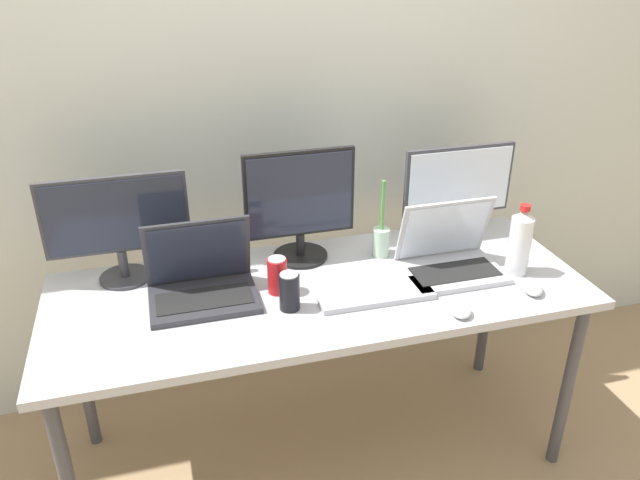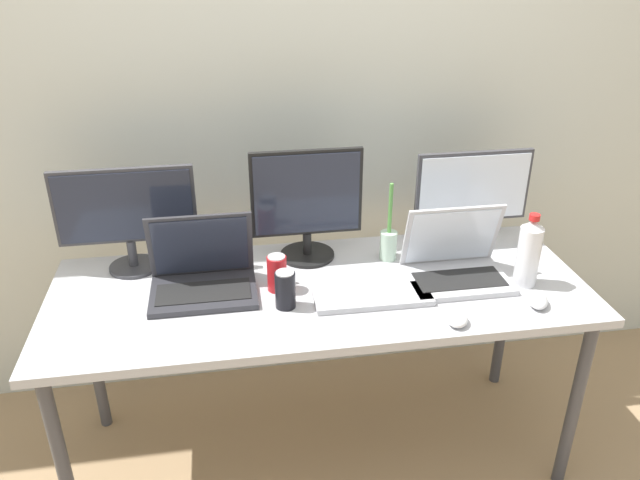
{
  "view_description": "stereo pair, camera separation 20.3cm",
  "coord_description": "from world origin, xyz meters",
  "px_view_note": "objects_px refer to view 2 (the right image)",
  "views": [
    {
      "loc": [
        -0.49,
        -1.75,
        1.83
      ],
      "look_at": [
        0.0,
        0.0,
        0.92
      ],
      "focal_mm": 35.0,
      "sensor_mm": 36.0,
      "label": 1
    },
    {
      "loc": [
        -0.29,
        -1.79,
        1.83
      ],
      "look_at": [
        0.0,
        0.0,
        0.92
      ],
      "focal_mm": 35.0,
      "sensor_mm": 36.0,
      "label": 2
    }
  ],
  "objects_px": {
    "laptop_silver": "(203,274)",
    "mouse_by_keyboard": "(537,300)",
    "monitor_center": "(307,203)",
    "laptop_secondary": "(455,262)",
    "soda_can_near_keyboard": "(285,290)",
    "keyboard_main": "(373,298)",
    "mouse_by_laptop": "(457,319)",
    "bamboo_vase": "(388,243)",
    "water_bottle": "(529,253)",
    "work_desk": "(320,303)",
    "monitor_left": "(126,213)",
    "soda_can_by_laptop": "(277,273)",
    "monitor_right": "(472,194)"
  },
  "relations": [
    {
      "from": "keyboard_main",
      "to": "mouse_by_laptop",
      "type": "bearing_deg",
      "value": -36.55
    },
    {
      "from": "monitor_right",
      "to": "keyboard_main",
      "type": "distance_m",
      "value": 0.61
    },
    {
      "from": "water_bottle",
      "to": "laptop_silver",
      "type": "bearing_deg",
      "value": 172.83
    },
    {
      "from": "monitor_center",
      "to": "water_bottle",
      "type": "distance_m",
      "value": 0.78
    },
    {
      "from": "laptop_silver",
      "to": "water_bottle",
      "type": "bearing_deg",
      "value": -7.17
    },
    {
      "from": "water_bottle",
      "to": "bamboo_vase",
      "type": "height_order",
      "value": "bamboo_vase"
    },
    {
      "from": "mouse_by_laptop",
      "to": "monitor_center",
      "type": "bearing_deg",
      "value": 145.73
    },
    {
      "from": "water_bottle",
      "to": "bamboo_vase",
      "type": "xyz_separation_m",
      "value": [
        -0.41,
        0.25,
        -0.05
      ]
    },
    {
      "from": "mouse_by_keyboard",
      "to": "mouse_by_laptop",
      "type": "height_order",
      "value": "mouse_by_keyboard"
    },
    {
      "from": "monitor_left",
      "to": "bamboo_vase",
      "type": "height_order",
      "value": "monitor_left"
    },
    {
      "from": "work_desk",
      "to": "water_bottle",
      "type": "bearing_deg",
      "value": -7.11
    },
    {
      "from": "monitor_right",
      "to": "monitor_left",
      "type": "bearing_deg",
      "value": -179.81
    },
    {
      "from": "monitor_left",
      "to": "laptop_silver",
      "type": "relative_size",
      "value": 1.37
    },
    {
      "from": "work_desk",
      "to": "laptop_secondary",
      "type": "bearing_deg",
      "value": -0.97
    },
    {
      "from": "keyboard_main",
      "to": "monitor_left",
      "type": "bearing_deg",
      "value": 157.11
    },
    {
      "from": "soda_can_near_keyboard",
      "to": "bamboo_vase",
      "type": "height_order",
      "value": "bamboo_vase"
    },
    {
      "from": "monitor_center",
      "to": "laptop_silver",
      "type": "distance_m",
      "value": 0.45
    },
    {
      "from": "monitor_center",
      "to": "laptop_secondary",
      "type": "relative_size",
      "value": 1.21
    },
    {
      "from": "laptop_silver",
      "to": "mouse_by_keyboard",
      "type": "xyz_separation_m",
      "value": [
        1.06,
        -0.27,
        -0.04
      ]
    },
    {
      "from": "mouse_by_keyboard",
      "to": "soda_can_near_keyboard",
      "type": "height_order",
      "value": "soda_can_near_keyboard"
    },
    {
      "from": "keyboard_main",
      "to": "water_bottle",
      "type": "height_order",
      "value": "water_bottle"
    },
    {
      "from": "monitor_center",
      "to": "laptop_silver",
      "type": "bearing_deg",
      "value": -154.73
    },
    {
      "from": "monitor_right",
      "to": "laptop_secondary",
      "type": "bearing_deg",
      "value": -119.97
    },
    {
      "from": "keyboard_main",
      "to": "mouse_by_laptop",
      "type": "height_order",
      "value": "mouse_by_laptop"
    },
    {
      "from": "monitor_right",
      "to": "keyboard_main",
      "type": "relative_size",
      "value": 1.14
    },
    {
      "from": "mouse_by_laptop",
      "to": "soda_can_by_laptop",
      "type": "height_order",
      "value": "soda_can_by_laptop"
    },
    {
      "from": "monitor_right",
      "to": "laptop_secondary",
      "type": "distance_m",
      "value": 0.32
    },
    {
      "from": "monitor_right",
      "to": "laptop_silver",
      "type": "bearing_deg",
      "value": -169.09
    },
    {
      "from": "monitor_left",
      "to": "water_bottle",
      "type": "bearing_deg",
      "value": -13.78
    },
    {
      "from": "keyboard_main",
      "to": "work_desk",
      "type": "bearing_deg",
      "value": 146.19
    },
    {
      "from": "work_desk",
      "to": "monitor_center",
      "type": "xyz_separation_m",
      "value": [
        -0.01,
        0.23,
        0.28
      ]
    },
    {
      "from": "bamboo_vase",
      "to": "water_bottle",
      "type": "bearing_deg",
      "value": -31.06
    },
    {
      "from": "work_desk",
      "to": "laptop_silver",
      "type": "bearing_deg",
      "value": 172.72
    },
    {
      "from": "work_desk",
      "to": "soda_can_near_keyboard",
      "type": "height_order",
      "value": "soda_can_near_keyboard"
    },
    {
      "from": "monitor_right",
      "to": "water_bottle",
      "type": "height_order",
      "value": "monitor_right"
    },
    {
      "from": "soda_can_near_keyboard",
      "to": "monitor_right",
      "type": "bearing_deg",
      "value": 24.62
    },
    {
      "from": "water_bottle",
      "to": "monitor_left",
      "type": "bearing_deg",
      "value": 166.22
    },
    {
      "from": "monitor_center",
      "to": "water_bottle",
      "type": "height_order",
      "value": "monitor_center"
    },
    {
      "from": "water_bottle",
      "to": "mouse_by_keyboard",
      "type": "bearing_deg",
      "value": -98.17
    },
    {
      "from": "soda_can_near_keyboard",
      "to": "bamboo_vase",
      "type": "bearing_deg",
      "value": 32.61
    },
    {
      "from": "laptop_silver",
      "to": "bamboo_vase",
      "type": "bearing_deg",
      "value": 9.62
    },
    {
      "from": "laptop_secondary",
      "to": "soda_can_near_keyboard",
      "type": "bearing_deg",
      "value": -171.47
    },
    {
      "from": "laptop_secondary",
      "to": "mouse_by_keyboard",
      "type": "xyz_separation_m",
      "value": [
        0.2,
        -0.21,
        -0.04
      ]
    },
    {
      "from": "keyboard_main",
      "to": "mouse_by_keyboard",
      "type": "xyz_separation_m",
      "value": [
        0.52,
        -0.11,
        0.01
      ]
    },
    {
      "from": "monitor_right",
      "to": "mouse_by_keyboard",
      "type": "distance_m",
      "value": 0.5
    },
    {
      "from": "water_bottle",
      "to": "soda_can_by_laptop",
      "type": "relative_size",
      "value": 2.06
    },
    {
      "from": "bamboo_vase",
      "to": "monitor_left",
      "type": "bearing_deg",
      "value": 175.22
    },
    {
      "from": "monitor_left",
      "to": "keyboard_main",
      "type": "distance_m",
      "value": 0.89
    },
    {
      "from": "monitor_center",
      "to": "laptop_secondary",
      "type": "distance_m",
      "value": 0.56
    },
    {
      "from": "laptop_secondary",
      "to": "soda_can_near_keyboard",
      "type": "height_order",
      "value": "laptop_secondary"
    }
  ]
}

